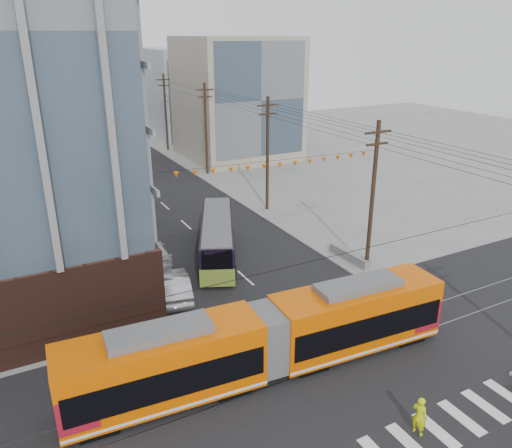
{
  "coord_description": "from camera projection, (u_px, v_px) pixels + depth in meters",
  "views": [
    {
      "loc": [
        -14.37,
        -14.48,
        16.42
      ],
      "look_at": [
        -0.29,
        11.87,
        4.92
      ],
      "focal_mm": 35.0,
      "sensor_mm": 36.0,
      "label": 1
    }
  ],
  "objects": [
    {
      "name": "parked_car_grey",
      "position": [
        136.0,
        241.0,
        40.37
      ],
      "size": [
        3.55,
        4.86,
        1.23
      ],
      "primitive_type": "imported",
      "rotation": [
        0.0,
        0.0,
        3.53
      ],
      "color": "#494C56",
      "rests_on": "ground"
    },
    {
      "name": "bg_bldg_ne_far",
      "position": [
        196.0,
        91.0,
        85.51
      ],
      "size": [
        16.0,
        16.0,
        14.0
      ],
      "primitive_type": "cube",
      "color": "#8C99A5",
      "rests_on": "ground"
    },
    {
      "name": "pedestrian",
      "position": [
        420.0,
        416.0,
        21.53
      ],
      "size": [
        0.61,
        0.78,
        1.9
      ],
      "primitive_type": "imported",
      "rotation": [
        0.0,
        0.0,
        1.82
      ],
      "color": "#CEDD0A",
      "rests_on": "ground"
    },
    {
      "name": "ground",
      "position": [
        377.0,
        395.0,
        24.14
      ],
      "size": [
        160.0,
        160.0,
        0.0
      ],
      "primitive_type": "plane",
      "color": "slate"
    },
    {
      "name": "streetcar",
      "position": [
        267.0,
        340.0,
        25.1
      ],
      "size": [
        20.36,
        4.19,
        3.9
      ],
      "primitive_type": null,
      "rotation": [
        0.0,
        0.0,
        -0.07
      ],
      "color": "#D85200",
      "rests_on": "ground"
    },
    {
      "name": "bg_bldg_ne_near",
      "position": [
        236.0,
        99.0,
        67.81
      ],
      "size": [
        14.0,
        14.0,
        16.0
      ],
      "primitive_type": "cube",
      "color": "gray",
      "rests_on": "ground"
    },
    {
      "name": "city_bus",
      "position": [
        217.0,
        238.0,
        38.58
      ],
      "size": [
        6.79,
        11.18,
        3.16
      ],
      "primitive_type": null,
      "rotation": [
        0.0,
        0.0,
        -0.42
      ],
      "color": "black",
      "rests_on": "ground"
    },
    {
      "name": "parked_car_white",
      "position": [
        153.0,
        252.0,
        38.01
      ],
      "size": [
        2.51,
        5.37,
        1.52
      ],
      "primitive_type": "imported",
      "rotation": [
        0.0,
        0.0,
        3.07
      ],
      "color": "#B8B8B8",
      "rests_on": "ground"
    },
    {
      "name": "parked_car_silver",
      "position": [
        175.0,
        286.0,
        32.84
      ],
      "size": [
        2.78,
        5.28,
        1.65
      ],
      "primitive_type": "imported",
      "rotation": [
        0.0,
        0.0,
        2.93
      ],
      "color": "#AEAFB5",
      "rests_on": "ground"
    },
    {
      "name": "jersey_barrier",
      "position": [
        349.0,
        256.0,
        38.14
      ],
      "size": [
        1.11,
        4.13,
        0.82
      ],
      "primitive_type": "cube",
      "rotation": [
        0.0,
        0.0,
        0.05
      ],
      "color": "slate",
      "rests_on": "ground"
    },
    {
      "name": "utility_pole_far",
      "position": [
        166.0,
        113.0,
        72.0
      ],
      "size": [
        0.3,
        0.3,
        11.0
      ],
      "primitive_type": "cylinder",
      "color": "black",
      "rests_on": "ground"
    }
  ]
}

